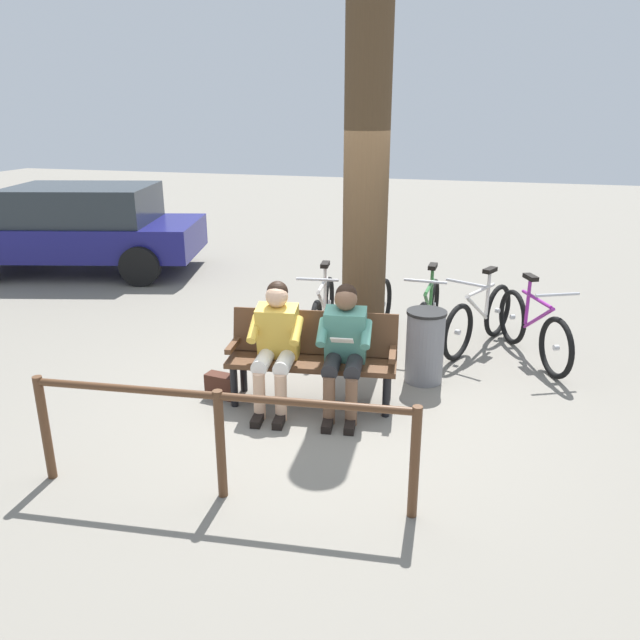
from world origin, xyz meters
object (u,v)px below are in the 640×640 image
(bicycle_silver, at_px, (372,314))
(person_reading, at_px, (344,344))
(handbag, at_px, (221,386))
(bicycle_red, at_px, (479,318))
(litter_bin, at_px, (425,346))
(parked_car, at_px, (78,227))
(bench, at_px, (313,351))
(bicycle_orange, at_px, (533,329))
(bicycle_black, at_px, (428,314))
(person_companion, at_px, (276,340))
(bicycle_green, at_px, (323,312))
(tree_trunk, at_px, (366,190))

(bicycle_silver, bearing_deg, person_reading, 8.09)
(handbag, bearing_deg, bicycle_red, -139.30)
(litter_bin, height_order, bicycle_silver, bicycle_silver)
(person_reading, height_order, parked_car, parked_car)
(bench, distance_m, bicycle_orange, 2.68)
(person_reading, bearing_deg, bicycle_black, -113.13)
(litter_bin, distance_m, bicycle_silver, 1.23)
(parked_car, bearing_deg, person_companion, 127.22)
(bench, height_order, bicycle_red, bicycle_red)
(bicycle_green, bearing_deg, person_companion, -5.34)
(bicycle_black, bearing_deg, person_companion, -28.20)
(bench, height_order, parked_car, parked_car)
(bicycle_black, bearing_deg, bicycle_silver, -75.16)
(person_reading, xyz_separation_m, bicycle_silver, (0.08, -1.83, -0.31))
(bicycle_orange, bearing_deg, bench, -76.11)
(parked_car, bearing_deg, bench, 130.27)
(tree_trunk, xyz_separation_m, bicycle_orange, (-1.82, -0.63, -1.55))
(bench, distance_m, litter_bin, 1.24)
(tree_trunk, distance_m, bicycle_silver, 1.70)
(litter_bin, distance_m, bicycle_orange, 1.45)
(bicycle_red, distance_m, bicycle_green, 1.86)
(tree_trunk, relative_size, parked_car, 0.85)
(person_reading, relative_size, bicycle_green, 0.72)
(tree_trunk, distance_m, bicycle_green, 1.77)
(bench, distance_m, person_reading, 0.39)
(litter_bin, bearing_deg, handbag, 26.02)
(bicycle_green, distance_m, parked_car, 5.41)
(bicycle_orange, xyz_separation_m, parked_car, (7.37, -2.12, 0.41))
(bicycle_red, height_order, bicycle_silver, same)
(person_companion, xyz_separation_m, bicycle_green, (0.04, -1.81, -0.30))
(tree_trunk, bearing_deg, litter_bin, 157.32)
(bicycle_black, xyz_separation_m, bicycle_green, (1.24, 0.25, 0.00))
(bench, relative_size, bicycle_red, 1.06)
(bicycle_orange, bearing_deg, handbag, -82.66)
(person_companion, bearing_deg, bench, -153.06)
(person_companion, distance_m, bicycle_orange, 3.05)
(handbag, xyz_separation_m, bicycle_orange, (-2.99, -1.85, 0.24))
(litter_bin, bearing_deg, tree_trunk, -22.68)
(person_companion, relative_size, bicycle_orange, 0.77)
(tree_trunk, bearing_deg, person_companion, 64.91)
(bicycle_red, distance_m, bicycle_silver, 1.26)
(litter_bin, xyz_separation_m, bicycle_red, (-0.51, -1.14, -0.03))
(bicycle_black, bearing_deg, bicycle_red, 93.11)
(bicycle_red, bearing_deg, bicycle_silver, -58.00)
(parked_car, bearing_deg, bicycle_red, 150.13)
(person_reading, xyz_separation_m, person_companion, (0.64, 0.08, -0.00))
(bicycle_red, distance_m, parked_car, 7.05)
(bicycle_orange, bearing_deg, parked_car, -130.46)
(handbag, bearing_deg, parked_car, -42.17)
(person_companion, bearing_deg, handbag, -8.12)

